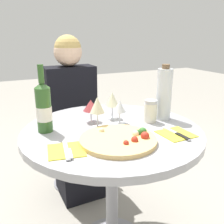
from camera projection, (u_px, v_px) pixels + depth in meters
dining_table at (112, 149)px, 1.32m from camera, size 0.92×0.92×0.74m
chair_behind_diner at (69, 130)px, 2.04m from camera, size 0.38×0.38×0.93m
seated_diner at (74, 124)px, 1.90m from camera, size 0.37×0.41×1.20m
pizza_large at (120, 139)px, 1.12m from camera, size 0.35×0.35×0.05m
wine_bottle at (44, 108)px, 1.21m from camera, size 0.08×0.08×0.33m
tall_carafe at (164, 94)px, 1.39m from camera, size 0.08×0.08×0.31m
sugar_shaker at (151, 111)px, 1.36m from camera, size 0.07×0.07×0.12m
wine_glass_front_right at (120, 107)px, 1.33m from camera, size 0.07×0.07×0.13m
wine_glass_back_left at (91, 106)px, 1.35m from camera, size 0.08×0.08×0.13m
wine_glass_back_right at (112, 100)px, 1.40m from camera, size 0.08×0.08×0.15m
wine_glass_front_left at (97, 106)px, 1.27m from camera, size 0.07×0.07×0.16m
place_setting_left at (66, 150)px, 1.03m from camera, size 0.18×0.19×0.01m
place_setting_right at (176, 134)px, 1.20m from camera, size 0.15×0.19×0.01m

